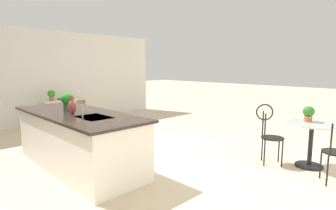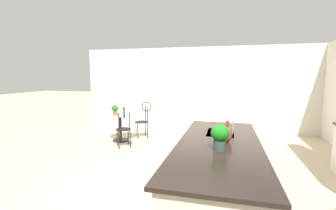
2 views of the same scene
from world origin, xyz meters
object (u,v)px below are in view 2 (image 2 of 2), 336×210
at_px(chair_by_island, 143,118).
at_px(vase_on_counter, 227,134).
at_px(chair_near_window, 124,125).
at_px(potted_plant_counter_near, 220,136).
at_px(bistro_table, 120,125).
at_px(potted_plant_on_table, 115,109).

bearing_deg(chair_by_island, vase_on_counter, 36.51).
relative_size(chair_near_window, potted_plant_counter_near, 3.46).
xyz_separation_m(chair_by_island, potted_plant_counter_near, (3.53, 2.26, 0.52)).
height_order(bistro_table, chair_near_window, chair_near_window).
xyz_separation_m(potted_plant_on_table, vase_on_counter, (2.57, 2.94, 0.14)).
height_order(chair_near_window, vase_on_counter, vase_on_counter).
distance_m(chair_by_island, vase_on_counter, 3.98).
xyz_separation_m(potted_plant_on_table, potted_plant_counter_near, (2.92, 2.85, 0.20)).
distance_m(chair_by_island, potted_plant_on_table, 0.90).
bearing_deg(chair_by_island, potted_plant_counter_near, 32.71).
distance_m(chair_near_window, vase_on_counter, 3.30).
distance_m(potted_plant_on_table, vase_on_counter, 3.91).
distance_m(bistro_table, vase_on_counter, 3.94).
relative_size(chair_near_window, potted_plant_on_table, 3.95).
xyz_separation_m(chair_near_window, chair_by_island, (-1.06, 0.13, 0.00)).
distance_m(chair_near_window, chair_by_island, 1.06).
distance_m(chair_by_island, potted_plant_counter_near, 4.22).
bearing_deg(potted_plant_counter_near, vase_on_counter, 166.14).
relative_size(chair_by_island, potted_plant_counter_near, 3.46).
bearing_deg(vase_on_counter, potted_plant_on_table, -131.19).
bearing_deg(bistro_table, vase_on_counter, 46.75).
bearing_deg(vase_on_counter, bistro_table, -133.25).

